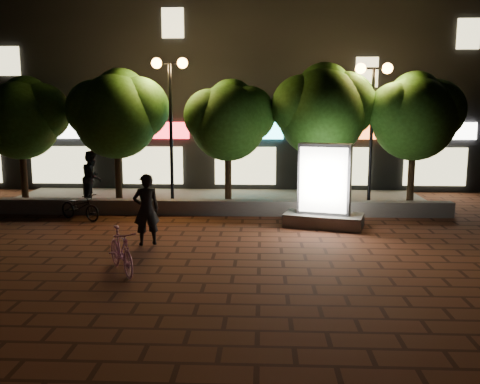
# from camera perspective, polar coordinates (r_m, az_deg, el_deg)

# --- Properties ---
(ground) EXTENTS (80.00, 80.00, 0.00)m
(ground) POSITION_cam_1_polar(r_m,az_deg,el_deg) (13.40, -5.01, -6.08)
(ground) COLOR #4F2619
(ground) RESTS_ON ground
(retaining_wall) EXTENTS (16.00, 0.45, 0.50)m
(retaining_wall) POSITION_cam_1_polar(r_m,az_deg,el_deg) (17.21, -3.29, -1.73)
(retaining_wall) COLOR slate
(retaining_wall) RESTS_ON ground
(sidewalk) EXTENTS (16.00, 5.00, 0.08)m
(sidewalk) POSITION_cam_1_polar(r_m,az_deg,el_deg) (19.70, -2.56, -0.92)
(sidewalk) COLOR slate
(sidewalk) RESTS_ON ground
(building_block) EXTENTS (28.00, 8.12, 11.30)m
(building_block) POSITION_cam_1_polar(r_m,az_deg,el_deg) (25.89, -1.36, 12.57)
(building_block) COLOR black
(building_block) RESTS_ON ground
(tree_far_left) EXTENTS (3.36, 2.80, 4.63)m
(tree_far_left) POSITION_cam_1_polar(r_m,az_deg,el_deg) (20.22, -23.12, 7.88)
(tree_far_left) COLOR #322113
(tree_far_left) RESTS_ON sidewalk
(tree_left) EXTENTS (3.60, 3.00, 4.89)m
(tree_left) POSITION_cam_1_polar(r_m,az_deg,el_deg) (18.98, -13.46, 8.78)
(tree_left) COLOR #322113
(tree_left) RESTS_ON sidewalk
(tree_mid) EXTENTS (3.24, 2.70, 4.50)m
(tree_mid) POSITION_cam_1_polar(r_m,az_deg,el_deg) (18.31, -1.18, 8.30)
(tree_mid) COLOR #322113
(tree_mid) RESTS_ON sidewalk
(tree_right) EXTENTS (3.72, 3.10, 5.07)m
(tree_right) POSITION_cam_1_polar(r_m,az_deg,el_deg) (18.39, 9.29, 9.27)
(tree_right) COLOR #322113
(tree_right) RESTS_ON sidewalk
(tree_far_right) EXTENTS (3.48, 2.90, 4.76)m
(tree_far_right) POSITION_cam_1_polar(r_m,az_deg,el_deg) (19.03, 18.98, 8.30)
(tree_far_right) COLOR #322113
(tree_far_right) RESTS_ON sidewalk
(street_lamp_left) EXTENTS (1.26, 0.36, 5.18)m
(street_lamp_left) POSITION_cam_1_polar(r_m,az_deg,el_deg) (18.29, -7.78, 10.76)
(street_lamp_left) COLOR black
(street_lamp_left) RESTS_ON sidewalk
(street_lamp_right) EXTENTS (1.26, 0.36, 4.98)m
(street_lamp_right) POSITION_cam_1_polar(r_m,az_deg,el_deg) (18.40, 14.58, 10.12)
(street_lamp_right) COLOR black
(street_lamp_right) RESTS_ON sidewalk
(ad_kiosk) EXTENTS (2.55, 1.75, 2.52)m
(ad_kiosk) POSITION_cam_1_polar(r_m,az_deg,el_deg) (15.60, 9.37, -0.15)
(ad_kiosk) COLOR slate
(ad_kiosk) RESTS_ON ground
(scooter_pink) EXTENTS (1.25, 1.65, 0.99)m
(scooter_pink) POSITION_cam_1_polar(r_m,az_deg,el_deg) (11.49, -13.11, -6.37)
(scooter_pink) COLOR #DA89C5
(scooter_pink) RESTS_ON ground
(rider) EXTENTS (0.81, 0.69, 1.88)m
(rider) POSITION_cam_1_polar(r_m,az_deg,el_deg) (13.57, -10.40, -1.92)
(rider) COLOR black
(rider) RESTS_ON ground
(scooter_parked) EXTENTS (1.72, 1.25, 0.86)m
(scooter_parked) POSITION_cam_1_polar(r_m,az_deg,el_deg) (17.13, -17.40, -1.59)
(scooter_parked) COLOR black
(scooter_parked) RESTS_ON ground
(pedestrian) EXTENTS (0.74, 0.95, 1.94)m
(pedestrian) POSITION_cam_1_polar(r_m,az_deg,el_deg) (19.38, -16.13, 1.57)
(pedestrian) COLOR black
(pedestrian) RESTS_ON sidewalk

